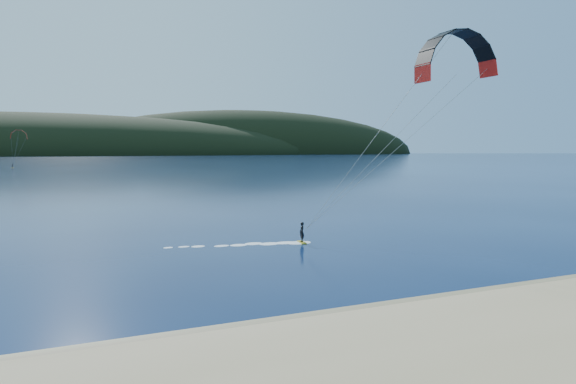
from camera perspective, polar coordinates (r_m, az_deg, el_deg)
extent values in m
plane|color=#071435|center=(17.85, 10.16, -18.93)|extent=(1800.00, 1800.00, 0.00)
cube|color=#81684B|center=(21.46, 3.30, -14.56)|extent=(220.00, 2.50, 0.10)
ellipsoid|color=black|center=(734.76, -26.56, 3.76)|extent=(840.00, 280.00, 110.00)
ellipsoid|color=black|center=(819.08, -4.14, 4.31)|extent=(600.00, 240.00, 140.00)
cube|color=gold|center=(38.96, 1.57, -5.71)|extent=(0.54, 1.29, 0.07)
imported|color=black|center=(38.82, 1.57, -4.56)|extent=(0.43, 0.60, 1.54)
cylinder|color=gray|center=(38.82, 10.45, 4.42)|extent=(0.02, 0.02, 16.18)
cube|color=gold|center=(227.33, -28.76, 2.43)|extent=(1.09, 1.16, 0.07)
imported|color=black|center=(227.31, -28.77, 2.63)|extent=(0.90, 0.92, 1.49)
cylinder|color=gray|center=(223.88, -28.46, 4.07)|extent=(0.02, 0.02, 12.66)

